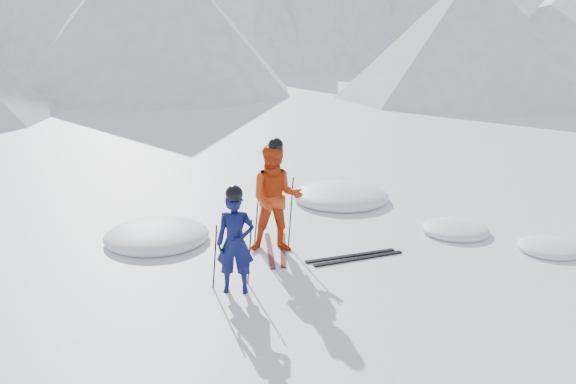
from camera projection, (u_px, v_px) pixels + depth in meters
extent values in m
plane|color=white|center=(393.00, 253.00, 10.83)|extent=(160.00, 160.00, 0.00)
cone|color=#B2BCD1|center=(254.00, 0.00, 51.14)|extent=(19.63, 19.63, 10.85)
cone|color=silver|center=(533.00, 3.00, 58.41)|extent=(24.45, 24.45, 10.76)
cone|color=#B2BCD1|center=(471.00, 33.00, 31.15)|extent=(14.00, 14.00, 6.50)
cone|color=#B2BCD1|center=(150.00, 9.00, 33.21)|extent=(16.00, 16.00, 9.00)
imported|color=#0B1046|center=(235.00, 243.00, 9.11)|extent=(0.64, 0.50, 1.57)
imported|color=red|center=(276.00, 199.00, 10.69)|extent=(1.05, 0.87, 1.94)
cylinder|color=black|center=(215.00, 257.00, 9.26)|extent=(0.11, 0.08, 1.05)
cylinder|color=black|center=(250.00, 252.00, 9.47)|extent=(0.11, 0.07, 1.05)
cylinder|color=black|center=(257.00, 213.00, 10.95)|extent=(0.13, 0.10, 1.29)
cylinder|color=black|center=(291.00, 212.00, 10.98)|extent=(0.13, 0.09, 1.29)
cube|color=black|center=(270.00, 250.00, 10.93)|extent=(0.30, 1.70, 0.03)
cube|color=black|center=(283.00, 249.00, 10.97)|extent=(0.41, 1.69, 0.03)
cube|color=black|center=(351.00, 256.00, 10.66)|extent=(1.70, 0.33, 0.03)
cube|color=black|center=(359.00, 259.00, 10.54)|extent=(1.69, 0.38, 0.03)
ellipsoid|color=white|center=(157.00, 240.00, 11.45)|extent=(1.96, 1.96, 0.43)
ellipsoid|color=white|center=(455.00, 232.00, 11.86)|extent=(1.30, 1.30, 0.29)
ellipsoid|color=white|center=(341.00, 200.00, 13.96)|extent=(2.18, 2.18, 0.48)
ellipsoid|color=white|center=(549.00, 250.00, 10.95)|extent=(1.13, 1.13, 0.25)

